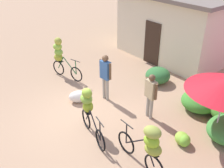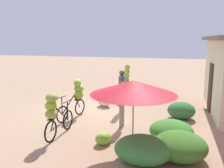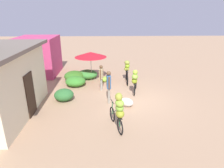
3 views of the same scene
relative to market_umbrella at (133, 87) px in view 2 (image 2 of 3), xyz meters
The scene contains 13 objects.
ground_plane 4.61m from the market_umbrella, 143.36° to the right, with size 60.00×60.00×0.00m, color tan.
hedge_bush_front_left 3.93m from the market_umbrella, 159.70° to the left, with size 0.99×1.04×0.65m, color #306C33.
hedge_bush_front_right 2.14m from the market_umbrella, 141.19° to the left, with size 1.26×1.29×0.63m, color #3B872D.
hedge_bush_mid 1.90m from the market_umbrella, 97.21° to the left, with size 1.37×1.37×0.68m, color #397624.
hedge_bush_by_door 1.55m from the market_umbrella, 50.40° to the left, with size 1.23×1.44×0.64m, color #3C8637.
market_umbrella is the anchor object (origin of this frame).
bicycle_leftmost 6.64m from the market_umbrella, 166.78° to the right, with size 1.65×0.58×1.71m.
bicycle_near_pile 3.86m from the market_umbrella, 133.84° to the right, with size 1.69×0.58×1.48m.
bicycle_center_loaded 2.67m from the market_umbrella, 99.05° to the right, with size 1.74×0.45×1.46m.
banana_pile_on_ground 1.94m from the market_umbrella, 114.57° to the right, with size 0.65×0.60×0.35m.
produce_sack 4.96m from the market_umbrella, 153.84° to the right, with size 0.70×0.44×0.44m, color silver.
person_vendor 2.26m from the market_umbrella, 159.16° to the right, with size 0.57×0.26×1.58m.
person_bystander 4.01m from the market_umbrella, 162.79° to the right, with size 0.58×0.23×1.75m.
Camera 2 is at (9.15, 3.55, 2.99)m, focal length 38.25 mm.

